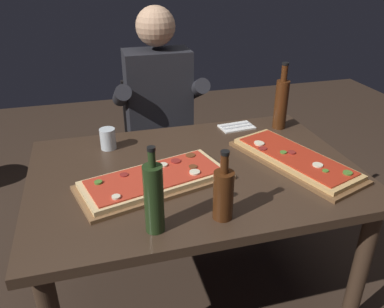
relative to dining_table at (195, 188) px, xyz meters
The scene contains 11 objects.
ground_plane 0.64m from the dining_table, ahead, with size 6.40×6.40×0.00m, color #38281E.
dining_table is the anchor object (origin of this frame).
pizza_rectangular_front 0.23m from the dining_table, 158.30° to the right, with size 0.66×0.42×0.05m.
pizza_rectangular_left 0.46m from the dining_table, ahead, with size 0.43×0.66×0.05m.
wine_bottle_dark 0.69m from the dining_table, 30.01° to the left, with size 0.07×0.07×0.35m.
oil_bottle_amber 0.49m from the dining_table, 123.67° to the right, with size 0.07×0.07×0.31m.
vinegar_bottle_green 0.41m from the dining_table, 89.81° to the right, with size 0.07×0.07×0.26m.
tumbler_near_camera 0.48m from the dining_table, 138.14° to the left, with size 0.07×0.07×0.10m.
napkin_cutlery_set 0.52m from the dining_table, 48.24° to the left, with size 0.19×0.13×0.01m.
diner_chair 0.87m from the dining_table, 90.55° to the left, with size 0.44×0.44×0.87m.
seated_diner 0.74m from the dining_table, 90.64° to the left, with size 0.53×0.41×1.33m.
Camera 1 is at (-0.40, -1.41, 1.57)m, focal length 36.35 mm.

